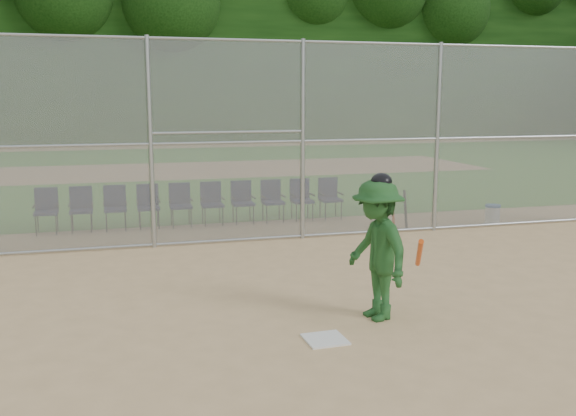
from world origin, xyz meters
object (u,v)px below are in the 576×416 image
object	(u,v)px
water_cooler	(493,214)
chair_0	(46,211)
batter_at_plate	(377,249)
home_plate	(325,339)

from	to	relation	value
water_cooler	chair_0	xyz separation A→B (m)	(-9.77, 1.58, 0.26)
batter_at_plate	chair_0	bearing A→B (deg)	124.49
home_plate	chair_0	size ratio (longest dim) A/B	0.50
batter_at_plate	chair_0	xyz separation A→B (m)	(-4.66, 6.78, -0.45)
home_plate	batter_at_plate	world-z (taller)	batter_at_plate
home_plate	chair_0	world-z (taller)	chair_0
home_plate	chair_0	distance (m)	8.26
home_plate	batter_at_plate	bearing A→B (deg)	32.37
home_plate	chair_0	bearing A→B (deg)	117.11
batter_at_plate	water_cooler	bearing A→B (deg)	45.43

